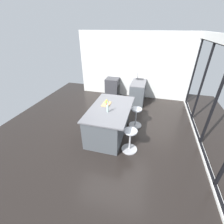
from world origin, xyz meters
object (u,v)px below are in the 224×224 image
at_px(apple_green, 106,102).
at_px(stool_by_window, 136,118).
at_px(apple_red, 107,104).
at_px(kitchen_island, 109,120).
at_px(oven_range, 112,87).
at_px(apple_yellow, 107,101).
at_px(cutting_board, 106,104).
at_px(water_bottle, 108,108).
at_px(stool_middle, 130,141).

bearing_deg(apple_green, stool_by_window, 112.88).
bearing_deg(apple_red, kitchen_island, 44.89).
bearing_deg(apple_green, oven_range, -168.96).
bearing_deg(apple_green, apple_yellow, -166.91).
bearing_deg(apple_yellow, stool_by_window, 107.54).
xyz_separation_m(cutting_board, water_bottle, (0.44, 0.17, 0.11)).
height_order(stool_middle, apple_green, apple_green).
height_order(oven_range, kitchen_island, kitchen_island).
distance_m(stool_middle, water_bottle, 1.10).
relative_size(oven_range, apple_green, 12.18).
xyz_separation_m(stool_middle, cutting_board, (-0.81, -0.91, 0.62)).
bearing_deg(stool_by_window, cutting_board, -64.79).
relative_size(kitchen_island, water_bottle, 6.29).
distance_m(apple_green, apple_red, 0.17).
height_order(stool_middle, apple_yellow, apple_yellow).
xyz_separation_m(cutting_board, apple_green, (-0.04, -0.01, 0.05)).
relative_size(cutting_board, water_bottle, 1.15).
xyz_separation_m(kitchen_island, stool_by_window, (-0.62, 0.77, -0.15)).
height_order(apple_green, apple_red, same).
relative_size(apple_yellow, apple_red, 1.06).
height_order(stool_by_window, stool_middle, same).
bearing_deg(apple_green, stool_middle, 47.28).
relative_size(cutting_board, apple_green, 4.90).
distance_m(stool_by_window, apple_red, 1.21).
distance_m(oven_range, water_bottle, 3.27).
bearing_deg(stool_by_window, kitchen_island, -51.32).
bearing_deg(stool_middle, stool_by_window, 180.00).
distance_m(kitchen_island, apple_yellow, 0.63).
bearing_deg(apple_yellow, kitchen_island, 27.61).
height_order(kitchen_island, apple_green, apple_green).
height_order(kitchen_island, water_bottle, water_bottle).
bearing_deg(oven_range, apple_red, 11.85).
height_order(stool_by_window, apple_yellow, apple_yellow).
bearing_deg(stool_middle, apple_red, -129.30).
bearing_deg(cutting_board, apple_red, 27.65).
relative_size(apple_green, water_bottle, 0.23).
bearing_deg(stool_by_window, apple_green, -67.12).
xyz_separation_m(stool_middle, apple_red, (-0.70, -0.85, 0.66)).
relative_size(stool_by_window, cutting_board, 1.87).
height_order(stool_middle, cutting_board, cutting_board).
distance_m(stool_by_window, stool_middle, 1.24).
distance_m(apple_red, water_bottle, 0.35).
relative_size(stool_middle, apple_red, 9.23).
relative_size(oven_range, stool_by_window, 1.33).
relative_size(kitchen_island, apple_green, 26.79).
xyz_separation_m(oven_range, apple_yellow, (2.57, 0.50, 0.54)).
bearing_deg(stool_by_window, water_bottle, -40.24).
bearing_deg(water_bottle, oven_range, -167.40).
bearing_deg(apple_yellow, cutting_board, 13.93).
xyz_separation_m(stool_by_window, cutting_board, (0.43, -0.91, 0.62)).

